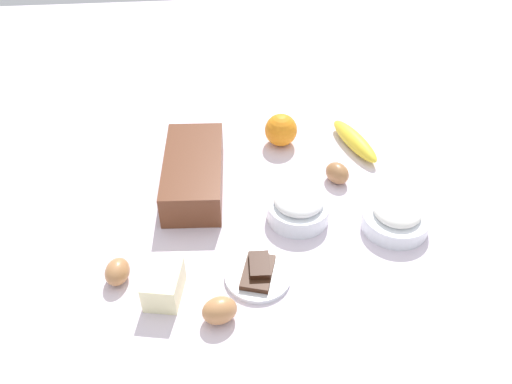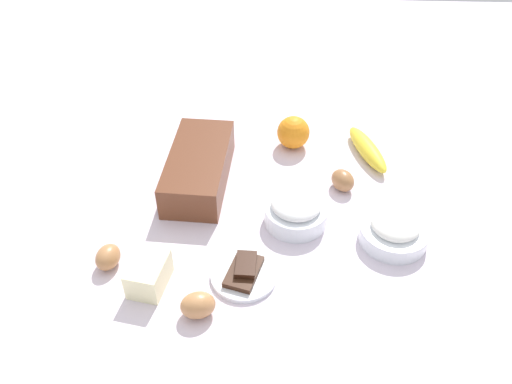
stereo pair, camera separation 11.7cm
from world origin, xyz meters
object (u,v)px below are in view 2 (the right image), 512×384
object	(u,v)px
egg_near_butter	(108,257)
egg_beside_bowl	(343,180)
flour_bowl	(394,230)
egg_loose	(198,305)
butter_block	(149,274)
loaf_pan	(199,167)
banana	(367,149)
chocolate_plate	(244,273)
orange_fruit	(293,132)
sugar_bowl	(296,210)

from	to	relation	value
egg_near_butter	egg_beside_bowl	size ratio (longest dim) A/B	0.97
flour_bowl	egg_loose	size ratio (longest dim) A/B	2.21
butter_block	egg_loose	size ratio (longest dim) A/B	1.40
loaf_pan	egg_near_butter	bearing A→B (deg)	154.33
egg_near_butter	egg_loose	xyz separation A→B (m)	(-0.11, -0.19, 0.00)
banana	egg_loose	bearing A→B (deg)	143.85
chocolate_plate	orange_fruit	bearing A→B (deg)	-12.64
egg_loose	orange_fruit	bearing A→B (deg)	-18.43
flour_bowl	loaf_pan	bearing A→B (deg)	67.93
flour_bowl	egg_loose	distance (m)	0.43
butter_block	egg_beside_bowl	world-z (taller)	butter_block
loaf_pan	chocolate_plate	distance (m)	0.31
orange_fruit	butter_block	bearing A→B (deg)	149.08
flour_bowl	orange_fruit	bearing A→B (deg)	32.64
egg_beside_bowl	chocolate_plate	bearing A→B (deg)	142.46
egg_near_butter	butter_block	bearing A→B (deg)	-116.16
orange_fruit	egg_beside_bowl	distance (m)	0.20
banana	chocolate_plate	world-z (taller)	banana
orange_fruit	chocolate_plate	xyz separation A→B (m)	(-0.44, 0.10, -0.03)
banana	butter_block	xyz separation A→B (m)	(-0.43, 0.46, 0.01)
sugar_bowl	egg_loose	bearing A→B (deg)	144.27
flour_bowl	chocolate_plate	bearing A→B (deg)	110.41
loaf_pan	egg_near_butter	world-z (taller)	loaf_pan
egg_beside_bowl	egg_loose	xyz separation A→B (m)	(-0.36, 0.29, 0.00)
egg_near_butter	chocolate_plate	bearing A→B (deg)	-93.85
banana	flour_bowl	bearing A→B (deg)	-175.59
sugar_bowl	egg_near_butter	size ratio (longest dim) A/B	2.24
flour_bowl	banana	xyz separation A→B (m)	(0.29, 0.02, -0.01)
butter_block	egg_beside_bowl	xyz separation A→B (m)	(0.30, -0.39, -0.01)
orange_fruit	chocolate_plate	distance (m)	0.45
sugar_bowl	banana	xyz separation A→B (m)	(0.24, -0.18, -0.01)
chocolate_plate	loaf_pan	bearing A→B (deg)	23.20
sugar_bowl	banana	world-z (taller)	sugar_bowl
loaf_pan	banana	size ratio (longest dim) A/B	1.51
flour_bowl	orange_fruit	world-z (taller)	orange_fruit
egg_near_butter	egg_loose	world-z (taller)	egg_loose
loaf_pan	chocolate_plate	world-z (taller)	loaf_pan
egg_loose	chocolate_plate	bearing A→B (deg)	-40.69
loaf_pan	butter_block	distance (m)	0.32
banana	egg_beside_bowl	bearing A→B (deg)	150.88
egg_beside_bowl	chocolate_plate	size ratio (longest dim) A/B	0.47
egg_near_butter	flour_bowl	bearing A→B (deg)	-80.61
chocolate_plate	banana	bearing A→B (deg)	-35.05
orange_fruit	butter_block	size ratio (longest dim) A/B	0.91
flour_bowl	egg_beside_bowl	xyz separation A→B (m)	(0.16, 0.09, -0.00)
butter_block	egg_near_butter	size ratio (longest dim) A/B	1.50
loaf_pan	egg_loose	distance (m)	0.38
banana	egg_beside_bowl	xyz separation A→B (m)	(-0.13, 0.07, 0.00)
egg_loose	egg_beside_bowl	bearing A→B (deg)	-38.35
orange_fruit	sugar_bowl	bearing A→B (deg)	-179.15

